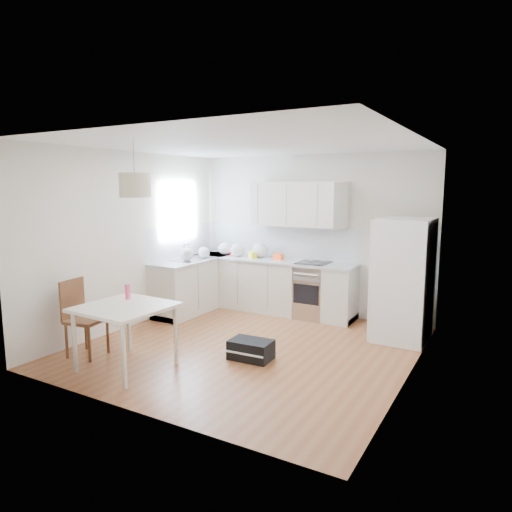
{
  "coord_description": "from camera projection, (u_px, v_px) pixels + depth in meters",
  "views": [
    {
      "loc": [
        3.04,
        -5.13,
        2.15
      ],
      "look_at": [
        -0.1,
        0.4,
        1.2
      ],
      "focal_mm": 32.0,
      "sensor_mm": 36.0,
      "label": 1
    }
  ],
  "objects": [
    {
      "name": "upper_cabinets",
      "position": [
        299.0,
        204.0,
        7.67
      ],
      "size": [
        1.7,
        0.32,
        0.75
      ],
      "primitive_type": "cube",
      "color": "beige",
      "rests_on": "wall_back"
    },
    {
      "name": "backsplash_left",
      "position": [
        181.0,
        241.0,
        8.09
      ],
      "size": [
        0.01,
        1.8,
        0.58
      ],
      "primitive_type": "cube",
      "color": "white",
      "rests_on": "wall_left"
    },
    {
      "name": "wall_back",
      "position": [
        310.0,
        235.0,
        7.82
      ],
      "size": [
        4.2,
        0.0,
        4.2
      ],
      "primitive_type": "plane",
      "rotation": [
        1.57,
        0.0,
        0.0
      ],
      "color": "silver",
      "rests_on": "floor"
    },
    {
      "name": "dining_table",
      "position": [
        125.0,
        313.0,
        5.4
      ],
      "size": [
        1.02,
        1.02,
        0.77
      ],
      "rotation": [
        0.0,
        0.0,
        -0.04
      ],
      "color": "beige",
      "rests_on": "floor"
    },
    {
      "name": "refrigerator",
      "position": [
        404.0,
        280.0,
        6.44
      ],
      "size": [
        0.85,
        0.88,
        1.73
      ],
      "primitive_type": null,
      "rotation": [
        0.0,
        0.0,
        -0.01
      ],
      "color": "white",
      "rests_on": "floor"
    },
    {
      "name": "ceiling",
      "position": [
        247.0,
        144.0,
        5.81
      ],
      "size": [
        4.2,
        4.2,
        0.0
      ],
      "primitive_type": "plane",
      "rotation": [
        3.14,
        0.0,
        0.0
      ],
      "color": "white",
      "rests_on": "wall_back"
    },
    {
      "name": "cabinets_back",
      "position": [
        271.0,
        286.0,
        7.99
      ],
      "size": [
        3.0,
        0.6,
        0.88
      ],
      "primitive_type": "cube",
      "color": "beige",
      "rests_on": "floor"
    },
    {
      "name": "wall_left",
      "position": [
        131.0,
        240.0,
        7.04
      ],
      "size": [
        0.0,
        4.2,
        4.2
      ],
      "primitive_type": "plane",
      "rotation": [
        1.57,
        0.0,
        1.57
      ],
      "color": "silver",
      "rests_on": "floor"
    },
    {
      "name": "counter_back",
      "position": [
        271.0,
        260.0,
        7.92
      ],
      "size": [
        3.02,
        0.64,
        0.04
      ],
      "primitive_type": "cube",
      "color": "silver",
      "rests_on": "cabinets_back"
    },
    {
      "name": "sink",
      "position": [
        193.0,
        259.0,
        7.94
      ],
      "size": [
        0.5,
        0.8,
        0.16
      ],
      "primitive_type": null,
      "color": "#B6B8BB",
      "rests_on": "counter_left"
    },
    {
      "name": "drink_bottle",
      "position": [
        128.0,
        290.0,
        5.68
      ],
      "size": [
        0.08,
        0.08,
        0.23
      ],
      "primitive_type": "cylinder",
      "rotation": [
        0.0,
        0.0,
        0.34
      ],
      "color": "#E03E6E",
      "rests_on": "dining_table"
    },
    {
      "name": "cabinets_left",
      "position": [
        195.0,
        285.0,
        8.06
      ],
      "size": [
        0.6,
        1.8,
        0.88
      ],
      "primitive_type": "cube",
      "color": "beige",
      "rests_on": "floor"
    },
    {
      "name": "dining_chair",
      "position": [
        86.0,
        318.0,
        5.83
      ],
      "size": [
        0.48,
        0.48,
        0.99
      ],
      "primitive_type": null,
      "rotation": [
        0.0,
        0.0,
        0.16
      ],
      "color": "#472815",
      "rests_on": "floor"
    },
    {
      "name": "snack_yellow",
      "position": [
        253.0,
        255.0,
        8.04
      ],
      "size": [
        0.19,
        0.18,
        0.11
      ],
      "primitive_type": "cube",
      "rotation": [
        0.0,
        0.0,
        -0.66
      ],
      "color": "#FFF728",
      "rests_on": "counter_back"
    },
    {
      "name": "backsplash_back",
      "position": [
        279.0,
        241.0,
        8.13
      ],
      "size": [
        3.0,
        0.01,
        0.58
      ],
      "primitive_type": "cube",
      "color": "white",
      "rests_on": "wall_back"
    },
    {
      "name": "snack_orange",
      "position": [
        278.0,
        257.0,
        7.83
      ],
      "size": [
        0.17,
        0.12,
        0.11
      ],
      "primitive_type": "cube",
      "rotation": [
        0.0,
        0.0,
        -0.11
      ],
      "color": "#FD4916",
      "rests_on": "counter_back"
    },
    {
      "name": "grocery_bag_a",
      "position": [
        225.0,
        249.0,
        8.42
      ],
      "size": [
        0.25,
        0.21,
        0.23
      ],
      "primitive_type": "ellipsoid",
      "color": "silver",
      "rests_on": "counter_back"
    },
    {
      "name": "window_glassblock",
      "position": [
        178.0,
        211.0,
        7.96
      ],
      "size": [
        0.02,
        1.0,
        1.0
      ],
      "primitive_type": "cube",
      "color": "#BFE0F9",
      "rests_on": "wall_left"
    },
    {
      "name": "counter_left",
      "position": [
        194.0,
        260.0,
        7.99
      ],
      "size": [
        0.64,
        1.82,
        0.04
      ],
      "primitive_type": "cube",
      "color": "silver",
      "rests_on": "cabinets_left"
    },
    {
      "name": "grocery_bag_c",
      "position": [
        260.0,
        250.0,
        8.09
      ],
      "size": [
        0.3,
        0.25,
        0.27
      ],
      "primitive_type": "ellipsoid",
      "color": "silver",
      "rests_on": "counter_back"
    },
    {
      "name": "snack_red",
      "position": [
        235.0,
        253.0,
        8.27
      ],
      "size": [
        0.16,
        0.1,
        0.11
      ],
      "primitive_type": "cube",
      "rotation": [
        0.0,
        0.0,
        0.02
      ],
      "color": "red",
      "rests_on": "counter_back"
    },
    {
      "name": "gym_bag",
      "position": [
        251.0,
        350.0,
        5.77
      ],
      "size": [
        0.55,
        0.37,
        0.24
      ],
      "primitive_type": "cube",
      "rotation": [
        0.0,
        0.0,
        0.05
      ],
      "color": "black",
      "rests_on": "floor"
    },
    {
      "name": "grocery_bag_d",
      "position": [
        204.0,
        252.0,
        8.07
      ],
      "size": [
        0.22,
        0.18,
        0.19
      ],
      "primitive_type": "ellipsoid",
      "color": "silver",
      "rests_on": "counter_back"
    },
    {
      "name": "grocery_bag_b",
      "position": [
        237.0,
        250.0,
        8.2
      ],
      "size": [
        0.26,
        0.22,
        0.24
      ],
      "primitive_type": "ellipsoid",
      "color": "silver",
      "rests_on": "counter_back"
    },
    {
      "name": "grocery_bag_e",
      "position": [
        187.0,
        254.0,
        7.75
      ],
      "size": [
        0.24,
        0.21,
        0.22
      ],
      "primitive_type": "ellipsoid",
      "color": "silver",
      "rests_on": "counter_left"
    },
    {
      "name": "pendant_lamp",
      "position": [
        135.0,
        185.0,
        5.16
      ],
      "size": [
        0.36,
        0.36,
        0.28
      ],
      "primitive_type": "cylinder",
      "rotation": [
        0.0,
        0.0,
        -0.0
      ],
      "color": "beige",
      "rests_on": "ceiling"
    },
    {
      "name": "range_oven",
      "position": [
        313.0,
        291.0,
        7.6
      ],
      "size": [
        0.5,
        0.61,
        0.88
      ],
      "primitive_type": null,
      "color": "#B6B8BB",
      "rests_on": "floor"
    },
    {
      "name": "floor",
      "position": [
        248.0,
        347.0,
        6.21
      ],
      "size": [
        4.2,
        4.2,
        0.0
      ],
      "primitive_type": "plane",
      "color": "brown",
      "rests_on": "ground"
    },
    {
      "name": "wall_right",
      "position": [
        413.0,
        262.0,
        4.99
      ],
      "size": [
        0.0,
        4.2,
        4.2
      ],
      "primitive_type": "plane",
      "rotation": [
        1.57,
        0.0,
        -1.57
      ],
      "color": "silver",
      "rests_on": "floor"
    }
  ]
}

